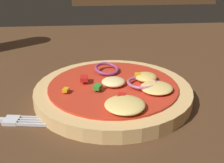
# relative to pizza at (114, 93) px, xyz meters

# --- Properties ---
(dining_table) EXTENTS (1.46, 0.94, 0.04)m
(dining_table) POSITION_rel_pizza_xyz_m (0.04, 0.00, -0.03)
(dining_table) COLOR #4C301C
(dining_table) RESTS_ON ground
(pizza) EXTENTS (0.23, 0.23, 0.03)m
(pizza) POSITION_rel_pizza_xyz_m (0.00, 0.00, 0.00)
(pizza) COLOR tan
(pizza) RESTS_ON dining_table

